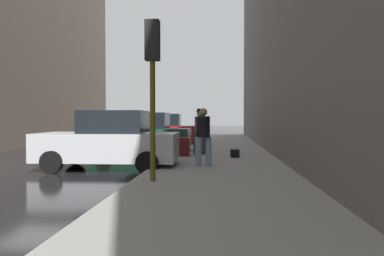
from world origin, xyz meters
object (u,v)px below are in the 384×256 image
Objects in this scene: rolling_suitcase at (184,147)px; fire_hydrant at (191,138)px; parked_dark_green_sedan at (142,134)px; pedestrian_in_jeans at (203,134)px; parked_red_hatchback at (161,130)px; pedestrian_with_beanie at (200,129)px; traffic_light at (153,65)px; parked_silver_sedan at (110,141)px; duffel_bag at (235,153)px.

fire_hydrant is at bearing 92.16° from rolling_suitcase.
parked_dark_green_sedan reaches higher than rolling_suitcase.
pedestrian_in_jeans is at bearing -59.27° from parked_dark_green_sedan.
pedestrian_with_beanie reaches higher than parked_red_hatchback.
traffic_light is (0.05, -11.63, 2.26)m from fire_hydrant.
fire_hydrant is at bearing 90.25° from traffic_light.
parked_silver_sedan is at bearing 178.89° from pedestrian_in_jeans.
parked_red_hatchback is at bearing 98.30° from traffic_light.
pedestrian_with_beanie is at bearing -81.90° from fire_hydrant.
fire_hydrant is 0.20× the size of traffic_light.
pedestrian_in_jeans is (0.30, -3.49, -0.03)m from pedestrian_with_beanie.
duffel_bag is (2.04, 5.24, -2.47)m from traffic_light.
traffic_light reaches higher than parked_dark_green_sedan.
fire_hydrant is at bearing 96.83° from pedestrian_in_jeans.
rolling_suitcase is 1.90m from duffel_bag.
traffic_light is at bearing -56.92° from parked_silver_sedan.
parked_red_hatchback is at bearing 149.25° from fire_hydrant.
traffic_light is 3.40m from pedestrian_in_jeans.
traffic_light is 2.03× the size of pedestrian_with_beanie.
pedestrian_with_beanie is 4.04× the size of duffel_bag.
parked_dark_green_sedan is at bearing 120.73° from pedestrian_in_jeans.
pedestrian_with_beanie is at bearing 94.86° from pedestrian_in_jeans.
duffel_bag is at bearing 31.55° from parked_silver_sedan.
rolling_suitcase is at bearing -126.49° from pedestrian_with_beanie.
parked_silver_sedan is 6.01× the size of fire_hydrant.
parked_silver_sedan is 3.41m from rolling_suitcase.
traffic_light reaches higher than rolling_suitcase.
pedestrian_with_beanie reaches higher than fire_hydrant.
fire_hydrant is at bearing 98.10° from pedestrian_with_beanie.
fire_hydrant is 6.08m from rolling_suitcase.
parked_dark_green_sedan is 8.06m from traffic_light.
rolling_suitcase reaches higher than fire_hydrant.
traffic_light reaches higher than parked_silver_sedan.
pedestrian_with_beanie is 1.71× the size of rolling_suitcase.
parked_red_hatchback is at bearing 106.10° from pedestrian_in_jeans.
pedestrian_in_jeans is 2.78m from duffel_bag.
traffic_light reaches higher than pedestrian_with_beanie.
parked_red_hatchback reaches higher than fire_hydrant.
rolling_suitcase is (2.03, -7.15, -0.36)m from parked_red_hatchback.
rolling_suitcase is at bearing 106.71° from pedestrian_in_jeans.
pedestrian_in_jeans is at bearing -73.90° from parked_red_hatchback.
pedestrian_with_beanie is at bearing -68.24° from parked_red_hatchback.
traffic_light is 3.46× the size of rolling_suitcase.
traffic_light is 6.14m from duffel_bag.
traffic_light is 8.18× the size of duffel_bag.
traffic_light reaches higher than duffel_bag.
pedestrian_in_jeans is 3.89× the size of duffel_bag.
pedestrian_with_beanie is (2.57, -6.43, 0.29)m from parked_red_hatchback.
pedestrian_with_beanie is (0.76, -5.36, 0.64)m from fire_hydrant.
parked_red_hatchback is (-0.00, 9.86, 0.00)m from parked_silver_sedan.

